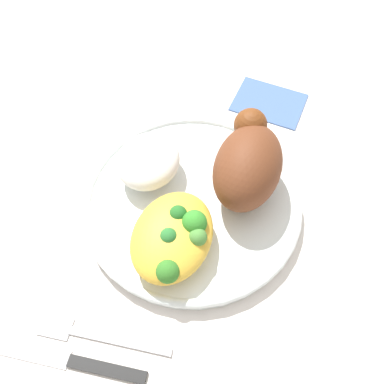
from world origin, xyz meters
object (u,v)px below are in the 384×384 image
Objects in this scene: rice_pile at (148,161)px; roasted_chicken at (248,163)px; plate at (192,201)px; napkin at (269,102)px; fork at (96,336)px; knife at (70,360)px; mac_cheese_with_broccoli at (177,237)px.

roasted_chicken is at bearing -79.63° from rice_pile.
rice_pile is (-0.02, 0.12, -0.02)m from roasted_chicken.
plate is at bearing -106.04° from rice_pile.
napkin is at bearing -31.10° from rice_pile.
plate is 2.12× the size of roasted_chicken.
fork is (-0.20, -0.02, -0.04)m from rice_pile.
plate is 0.22m from knife.
fork is (-0.12, 0.05, -0.04)m from mac_cheese_with_broccoli.
plate is 0.08m from roasted_chicken.
plate is 0.07m from mac_cheese_with_broccoli.
napkin is at bearing -13.75° from plate.
rice_pile is at bearing 100.37° from roasted_chicken.
mac_cheese_with_broccoli is 0.28m from napkin.
rice_pile is 0.75× the size of mac_cheese_with_broccoli.
rice_pile is (0.02, 0.06, 0.03)m from plate.
napkin is (0.21, -0.05, -0.01)m from plate.
plate reaches higher than knife.
plate reaches higher than fork.
roasted_chicken reaches higher than knife.
roasted_chicken reaches higher than plate.
knife is at bearing 156.43° from roasted_chicken.
roasted_chicken reaches higher than fork.
rice_pile reaches higher than plate.
knife is (-0.15, 0.06, -0.04)m from mac_cheese_with_broccoli.
knife is (-0.23, -0.01, -0.04)m from rice_pile.
mac_cheese_with_broccoli is 0.16m from knife.
roasted_chicken is 0.12m from mac_cheese_with_broccoli.
rice_pile is 0.59× the size of fork.
knife reaches higher than fork.
rice_pile is 0.11m from mac_cheese_with_broccoli.
roasted_chicken is (0.04, -0.05, 0.05)m from plate.
plate is 0.19m from fork.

